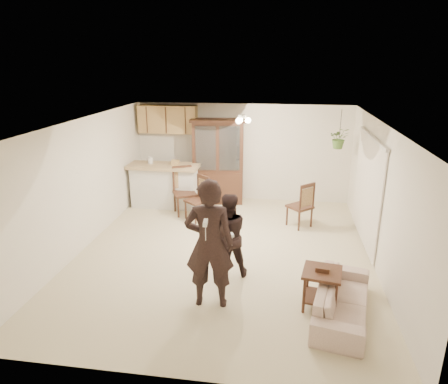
# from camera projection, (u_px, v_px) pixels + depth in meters

# --- Properties ---
(floor) EXTENTS (6.50, 6.50, 0.00)m
(floor) POSITION_uv_depth(u_px,v_px,m) (224.00, 253.00, 7.70)
(floor) COLOR beige
(floor) RESTS_ON ground
(ceiling) EXTENTS (5.50, 6.50, 0.02)m
(ceiling) POSITION_uv_depth(u_px,v_px,m) (224.00, 123.00, 6.91)
(ceiling) COLOR white
(ceiling) RESTS_ON wall_back
(wall_back) EXTENTS (5.50, 0.02, 2.50)m
(wall_back) POSITION_uv_depth(u_px,v_px,m) (242.00, 153.00, 10.36)
(wall_back) COLOR silver
(wall_back) RESTS_ON ground
(wall_front) EXTENTS (5.50, 0.02, 2.50)m
(wall_front) POSITION_uv_depth(u_px,v_px,m) (179.00, 285.00, 4.25)
(wall_front) COLOR silver
(wall_front) RESTS_ON ground
(wall_left) EXTENTS (0.02, 6.50, 2.50)m
(wall_left) POSITION_uv_depth(u_px,v_px,m) (83.00, 185.00, 7.69)
(wall_left) COLOR silver
(wall_left) RESTS_ON ground
(wall_right) EXTENTS (0.02, 6.50, 2.50)m
(wall_right) POSITION_uv_depth(u_px,v_px,m) (380.00, 199.00, 6.92)
(wall_right) COLOR silver
(wall_right) RESTS_ON ground
(breakfast_bar) EXTENTS (1.60, 0.55, 1.00)m
(breakfast_bar) POSITION_uv_depth(u_px,v_px,m) (165.00, 187.00, 10.00)
(breakfast_bar) COLOR silver
(breakfast_bar) RESTS_ON floor
(bar_top) EXTENTS (1.75, 0.70, 0.08)m
(bar_top) POSITION_uv_depth(u_px,v_px,m) (164.00, 166.00, 9.83)
(bar_top) COLOR tan
(bar_top) RESTS_ON breakfast_bar
(upper_cabinets) EXTENTS (1.50, 0.34, 0.70)m
(upper_cabinets) POSITION_uv_depth(u_px,v_px,m) (168.00, 119.00, 10.18)
(upper_cabinets) COLOR #9A7343
(upper_cabinets) RESTS_ON wall_back
(vertical_blinds) EXTENTS (0.06, 2.30, 2.10)m
(vertical_blinds) POSITION_uv_depth(u_px,v_px,m) (367.00, 191.00, 7.82)
(vertical_blinds) COLOR silver
(vertical_blinds) RESTS_ON wall_right
(ceiling_fixture) EXTENTS (0.36, 0.36, 0.20)m
(ceiling_fixture) POSITION_uv_depth(u_px,v_px,m) (242.00, 119.00, 8.04)
(ceiling_fixture) COLOR #FFEFBF
(ceiling_fixture) RESTS_ON ceiling
(hanging_plant) EXTENTS (0.43, 0.37, 0.48)m
(hanging_plant) POSITION_uv_depth(u_px,v_px,m) (339.00, 138.00, 9.05)
(hanging_plant) COLOR #395F26
(hanging_plant) RESTS_ON ceiling
(plant_cord) EXTENTS (0.01, 0.01, 0.65)m
(plant_cord) POSITION_uv_depth(u_px,v_px,m) (341.00, 124.00, 8.95)
(plant_cord) COLOR black
(plant_cord) RESTS_ON ceiling
(sofa) EXTENTS (1.10, 1.98, 0.73)m
(sofa) POSITION_uv_depth(u_px,v_px,m) (343.00, 293.00, 5.70)
(sofa) COLOR beige
(sofa) RESTS_ON floor
(adult) EXTENTS (0.69, 0.49, 1.80)m
(adult) POSITION_uv_depth(u_px,v_px,m) (209.00, 250.00, 5.82)
(adult) COLOR black
(adult) RESTS_ON floor
(child) EXTENTS (0.80, 0.71, 1.35)m
(child) POSITION_uv_depth(u_px,v_px,m) (227.00, 239.00, 6.71)
(child) COLOR black
(child) RESTS_ON floor
(china_hutch) EXTENTS (1.42, 0.68, 2.15)m
(china_hutch) POSITION_uv_depth(u_px,v_px,m) (218.00, 162.00, 10.15)
(china_hutch) COLOR #321E12
(china_hutch) RESTS_ON floor
(side_table) EXTENTS (0.64, 0.64, 0.67)m
(side_table) POSITION_uv_depth(u_px,v_px,m) (321.00, 288.00, 5.92)
(side_table) COLOR #321E12
(side_table) RESTS_ON floor
(chair_bar) EXTENTS (0.67, 0.67, 1.14)m
(chair_bar) POSITION_uv_depth(u_px,v_px,m) (185.00, 201.00, 9.58)
(chair_bar) COLOR #321E12
(chair_bar) RESTS_ON floor
(chair_hutch_left) EXTENTS (0.64, 0.64, 1.03)m
(chair_hutch_left) POSITION_uv_depth(u_px,v_px,m) (197.00, 207.00, 9.23)
(chair_hutch_left) COLOR #321E12
(chair_hutch_left) RESTS_ON floor
(chair_hutch_right) EXTENTS (0.65, 0.65, 1.04)m
(chair_hutch_right) POSITION_uv_depth(u_px,v_px,m) (299.00, 214.00, 8.85)
(chair_hutch_right) COLOR #321E12
(chair_hutch_right) RESTS_ON floor
(controller_adult) EXTENTS (0.07, 0.18, 0.05)m
(controller_adult) POSITION_uv_depth(u_px,v_px,m) (205.00, 223.00, 5.19)
(controller_adult) COLOR white
(controller_adult) RESTS_ON adult
(controller_child) EXTENTS (0.08, 0.13, 0.04)m
(controller_child) POSITION_uv_depth(u_px,v_px,m) (232.00, 235.00, 6.32)
(controller_child) COLOR white
(controller_child) RESTS_ON child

